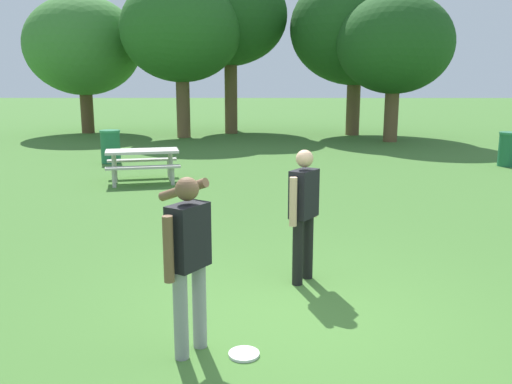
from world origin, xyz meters
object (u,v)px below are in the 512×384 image
object	(u,v)px
tree_far_right	(230,25)
frisbee	(244,354)
trash_can_further_along	(111,146)
tree_back_right	(395,45)
picnic_table_near	(142,158)
trash_can_beside_table	(509,149)
person_catcher	(304,207)
tree_broad_center	(181,31)
tree_slender_mid	(230,17)
tree_back_left	(356,29)
tree_tall_left	(83,46)
person_thrower	(188,252)

from	to	relation	value
tree_far_right	frisbee	bearing A→B (deg)	-86.75
trash_can_further_along	tree_back_right	xyz separation A→B (m)	(9.45, 5.42, 3.18)
picnic_table_near	trash_can_beside_table	bearing A→B (deg)	13.64
tree_far_right	person_catcher	bearing A→B (deg)	-84.45
person_catcher	trash_can_further_along	xyz separation A→B (m)	(-4.90, 9.41, -0.46)
tree_broad_center	tree_slender_mid	distance (m)	2.62
frisbee	tree_back_right	world-z (taller)	tree_back_right
frisbee	tree_back_left	size ratio (longest dim) A/B	0.04
person_catcher	frisbee	distance (m)	2.17
trash_can_further_along	tree_far_right	bearing A→B (deg)	73.00
tree_back_right	trash_can_further_along	bearing A→B (deg)	-150.15
tree_back_right	tree_broad_center	bearing A→B (deg)	170.00
tree_broad_center	picnic_table_near	bearing A→B (deg)	-87.94
tree_tall_left	tree_slender_mid	world-z (taller)	tree_slender_mid
person_thrower	tree_tall_left	world-z (taller)	tree_tall_left
trash_can_beside_table	tree_far_right	distance (m)	14.02
picnic_table_near	tree_broad_center	bearing A→B (deg)	92.06
tree_tall_left	frisbee	bearing A→B (deg)	-69.16
person_catcher	frisbee	xyz separation A→B (m)	(-0.67, -1.84, -0.93)
frisbee	tree_far_right	size ratio (longest dim) A/B	0.04
tree_far_right	trash_can_further_along	bearing A→B (deg)	-107.00
trash_can_further_along	tree_tall_left	xyz separation A→B (m)	(-3.35, 8.65, 3.30)
tree_far_right	picnic_table_near	bearing A→B (deg)	-96.56
person_catcher	tree_back_right	world-z (taller)	tree_back_right
picnic_table_near	tree_tall_left	distance (m)	12.95
tree_tall_left	tree_back_left	size ratio (longest dim) A/B	0.87
picnic_table_near	trash_can_further_along	size ratio (longest dim) A/B	2.06
person_catcher	tree_tall_left	distance (m)	20.05
frisbee	tree_far_right	xyz separation A→B (m)	(-1.20, 21.14, 4.74)
tree_broad_center	trash_can_further_along	bearing A→B (deg)	-99.91
trash_can_beside_table	tree_tall_left	xyz separation A→B (m)	(-14.75, 9.16, 3.30)
person_thrower	picnic_table_near	distance (m)	8.57
person_catcher	tree_broad_center	xyz separation A→B (m)	(-3.70, 16.29, 3.35)
trash_can_beside_table	tree_back_left	bearing A→B (deg)	109.71
tree_tall_left	tree_back_left	distance (m)	11.78
person_catcher	tree_tall_left	xyz separation A→B (m)	(-8.25, 18.05, 2.84)
tree_tall_left	tree_broad_center	bearing A→B (deg)	-21.23
picnic_table_near	tree_back_right	xyz separation A→B (m)	(7.90, 8.32, 3.10)
tree_broad_center	tree_back_left	xyz separation A→B (m)	(7.19, 1.00, 0.15)
tree_broad_center	tree_back_left	bearing A→B (deg)	7.95
trash_can_beside_table	tree_back_right	xyz separation A→B (m)	(-1.94, 5.94, 3.18)
person_thrower	tree_tall_left	size ratio (longest dim) A/B	0.28
person_thrower	tree_tall_left	bearing A→B (deg)	109.64
tree_tall_left	tree_broad_center	xyz separation A→B (m)	(4.55, -1.77, 0.51)
picnic_table_near	tree_back_right	world-z (taller)	tree_back_right
trash_can_beside_table	tree_back_left	xyz separation A→B (m)	(-3.01, 8.39, 3.96)
picnic_table_near	trash_can_beside_table	distance (m)	10.13
picnic_table_near	tree_slender_mid	distance (m)	12.37
tree_far_right	tree_back_right	size ratio (longest dim) A/B	1.20
trash_can_beside_table	tree_broad_center	size ratio (longest dim) A/B	0.15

